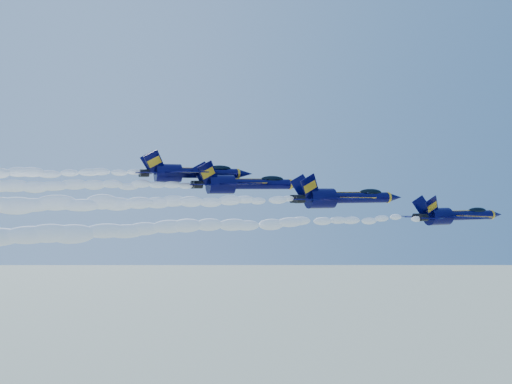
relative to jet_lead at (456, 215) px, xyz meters
name	(u,v)px	position (x,y,z in m)	size (l,w,h in m)	color
jet_lead	(456,215)	(0.00, 0.00, 0.00)	(15.40, 12.63, 5.72)	#060535
smoke_trail_jet_lead	(237,225)	(-32.30, 0.00, -0.48)	(51.43, 2.09, 1.88)	white
jet_second	(343,197)	(-11.76, 10.14, 2.40)	(18.97, 15.56, 7.05)	#060535
smoke_trail_jet_second	(105,203)	(-45.59, 10.14, 1.88)	(51.43, 2.57, 2.31)	white
jet_third	(244,184)	(-23.45, 20.58, 4.48)	(19.22, 15.77, 7.14)	#060535
smoke_trail_jet_third	(4,186)	(-57.38, 20.58, 3.97)	(51.43, 2.60, 2.34)	white
jet_fourth	(191,173)	(-31.32, 23.08, 6.21)	(18.38, 15.08, 6.83)	#060535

